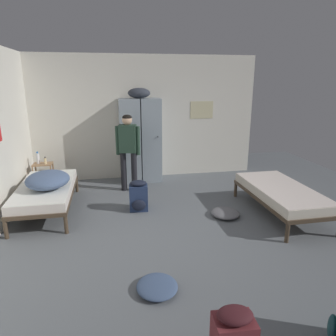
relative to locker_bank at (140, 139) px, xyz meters
The scene contains 13 objects.
ground_plane 2.85m from the locker_bank, 86.44° to the right, with size 9.46×9.46×0.00m, color slate.
room_backdrop 1.80m from the locker_bank, 133.00° to the right, with size 5.17×5.97×2.78m.
locker_bank is the anchor object (origin of this frame).
shelf_unit 2.17m from the locker_bank, behind, with size 0.38×0.30×0.57m.
bed_left_rear 2.38m from the locker_bank, 141.60° to the right, with size 0.90×1.90×0.49m.
bed_right 3.21m from the locker_bank, 47.21° to the right, with size 0.90×1.90×0.49m.
bedding_heap 2.38m from the locker_bank, 137.36° to the right, with size 0.71×0.80×0.28m.
person_traveler 0.70m from the locker_bank, 116.62° to the right, with size 0.49×0.28×1.58m.
water_bottle 2.17m from the locker_bank, behind, with size 0.06×0.06×0.25m.
lotion_bottle 2.04m from the locker_bank, behind, with size 0.05×0.05×0.15m.
backpack_navy 1.85m from the locker_bank, 97.67° to the right, with size 0.34×0.36×0.55m.
clothes_pile_denim 4.04m from the locker_bank, 93.73° to the right, with size 0.46×0.49×0.10m.
clothes_pile_grey 2.69m from the locker_bank, 61.94° to the right, with size 0.48×0.50×0.11m.
Camera 1 is at (-0.86, -4.12, 2.24)m, focal length 33.10 mm.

